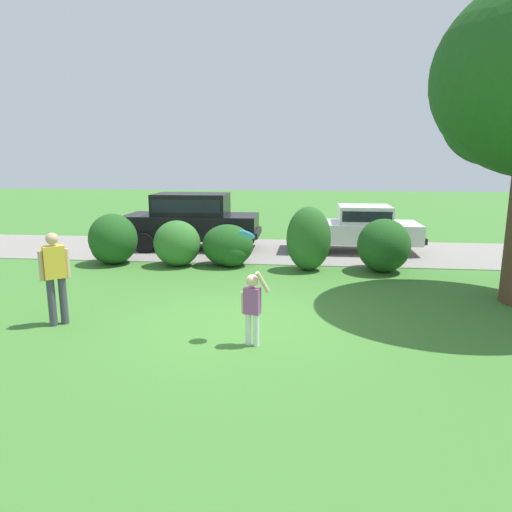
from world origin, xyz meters
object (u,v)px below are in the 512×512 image
object	(u,v)px
parked_suv	(192,218)
adult_onlooker	(55,274)
parked_sedan	(357,227)
frisbee	(247,235)
child_thrower	(252,304)

from	to	relation	value
parked_suv	adult_onlooker	bearing A→B (deg)	-94.67
parked_sedan	frisbee	size ratio (longest dim) A/B	13.97
parked_sedan	parked_suv	size ratio (longest dim) A/B	0.93
parked_sedan	adult_onlooker	world-z (taller)	adult_onlooker
parked_sedan	child_thrower	xyz separation A→B (m)	(-2.55, -8.35, -0.13)
parked_sedan	adult_onlooker	distance (m)	9.98
child_thrower	adult_onlooker	distance (m)	3.76
frisbee	adult_onlooker	size ratio (longest dim) A/B	0.18
child_thrower	adult_onlooker	bearing A→B (deg)	171.09
frisbee	adult_onlooker	distance (m)	3.69
frisbee	parked_suv	bearing A→B (deg)	110.31
parked_sedan	parked_suv	world-z (taller)	parked_suv
child_thrower	adult_onlooker	size ratio (longest dim) A/B	0.74
parked_suv	adult_onlooker	world-z (taller)	parked_suv
child_thrower	frisbee	bearing A→B (deg)	113.07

